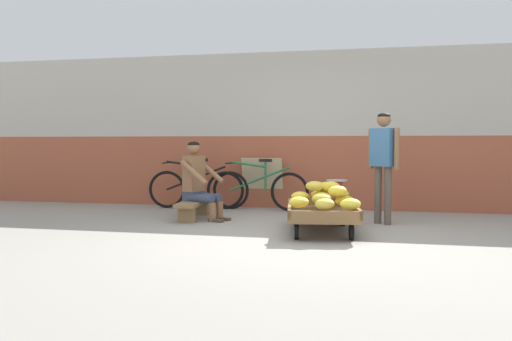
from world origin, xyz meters
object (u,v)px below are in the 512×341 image
(low_bench, at_px, (194,205))
(sign_board, at_px, (263,183))
(plastic_crate, at_px, (337,211))
(bicycle_near_left, at_px, (196,188))
(weighing_scale, at_px, (337,190))
(bicycle_far_left, at_px, (259,189))
(banana_cart, at_px, (322,213))
(vendor_seated, at_px, (199,181))
(customer_adult, at_px, (383,155))

(low_bench, relative_size, sign_board, 1.29)
(plastic_crate, relative_size, sign_board, 0.41)
(low_bench, distance_m, bicycle_near_left, 1.21)
(plastic_crate, xyz_separation_m, weighing_scale, (-0.00, -0.00, 0.30))
(plastic_crate, relative_size, bicycle_far_left, 0.22)
(plastic_crate, distance_m, weighing_scale, 0.30)
(weighing_scale, height_order, bicycle_far_left, bicycle_far_left)
(bicycle_far_left, bearing_deg, banana_cart, -58.09)
(plastic_crate, relative_size, bicycle_near_left, 0.22)
(weighing_scale, height_order, sign_board, sign_board)
(banana_cart, distance_m, bicycle_far_left, 2.27)
(vendor_seated, distance_m, plastic_crate, 2.05)
(plastic_crate, distance_m, bicycle_near_left, 2.61)
(vendor_seated, bearing_deg, bicycle_near_left, 110.88)
(vendor_seated, bearing_deg, bicycle_far_left, 61.17)
(plastic_crate, bearing_deg, sign_board, 136.86)
(banana_cart, bearing_deg, low_bench, 158.60)
(bicycle_far_left, distance_m, customer_adult, 2.33)
(weighing_scale, distance_m, bicycle_near_left, 2.61)
(weighing_scale, xyz_separation_m, bicycle_far_left, (-1.33, 0.94, -0.10))
(bicycle_far_left, relative_size, customer_adult, 1.08)
(vendor_seated, distance_m, bicycle_near_left, 1.28)
(weighing_scale, relative_size, sign_board, 0.35)
(banana_cart, height_order, plastic_crate, banana_cart)
(weighing_scale, bearing_deg, low_bench, -173.73)
(low_bench, distance_m, weighing_scale, 2.10)
(low_bench, xyz_separation_m, vendor_seated, (0.08, -0.03, 0.37))
(low_bench, relative_size, bicycle_near_left, 0.67)
(sign_board, distance_m, customer_adult, 2.48)
(banana_cart, bearing_deg, bicycle_far_left, 121.91)
(low_bench, relative_size, vendor_seated, 0.98)
(banana_cart, bearing_deg, vendor_seated, 158.49)
(vendor_seated, relative_size, sign_board, 1.31)
(vendor_seated, bearing_deg, low_bench, 161.01)
(plastic_crate, xyz_separation_m, bicycle_near_left, (-2.44, 0.92, 0.20))
(bicycle_far_left, bearing_deg, weighing_scale, -35.22)
(vendor_seated, bearing_deg, sign_board, 66.78)
(vendor_seated, relative_size, bicycle_near_left, 0.69)
(banana_cart, relative_size, low_bench, 1.38)
(banana_cart, bearing_deg, bicycle_near_left, 140.39)
(low_bench, relative_size, weighing_scale, 3.72)
(customer_adult, bearing_deg, low_bench, -178.41)
(weighing_scale, xyz_separation_m, customer_adult, (0.64, -0.15, 0.50))
(low_bench, bearing_deg, plastic_crate, 6.30)
(plastic_crate, xyz_separation_m, sign_board, (-1.34, 1.26, 0.28))
(low_bench, xyz_separation_m, bicycle_near_left, (-0.37, 1.15, 0.15))
(weighing_scale, relative_size, bicycle_far_left, 0.18)
(vendor_seated, bearing_deg, weighing_scale, 7.34)
(bicycle_far_left, bearing_deg, customer_adult, -29.02)
(bicycle_near_left, bearing_deg, vendor_seated, -69.12)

